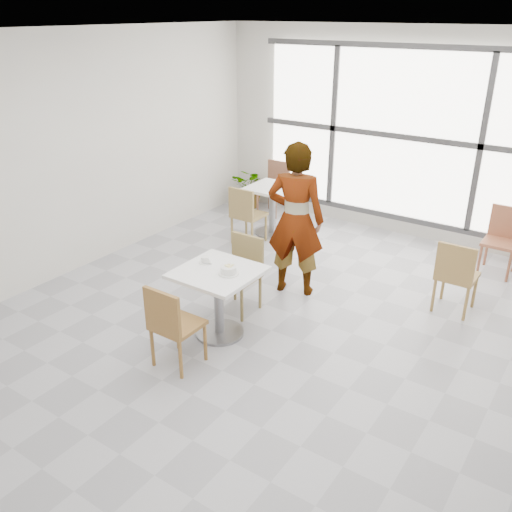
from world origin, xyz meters
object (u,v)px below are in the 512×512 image
Objects in this scene: chair_far at (242,268)px; bg_chair_right_far at (503,236)px; chair_near at (171,322)px; person at (296,220)px; oatmeal_bowl at (229,270)px; plant_left at (251,188)px; main_table at (218,290)px; coffee_cup at (205,260)px; bg_chair_left_near at (246,212)px; bg_chair_right_near at (456,273)px; bg_table_left at (272,203)px; bg_chair_left_far at (275,184)px.

bg_chair_right_far is at bearing 50.57° from chair_far.
person is (0.14, 2.02, 0.43)m from chair_near.
plant_left is (-2.20, 3.55, -0.44)m from oatmeal_bowl.
chair_near reaches higher than main_table.
coffee_cup is 0.09× the size of person.
bg_chair_left_near reaches higher than oatmeal_bowl.
bg_chair_right_near is at bearing 179.92° from person.
bg_chair_right_far is at bearing 10.22° from bg_table_left.
person is 2.13× the size of bg_chair_left_near.
coffee_cup is at bearing -73.94° from chair_near.
coffee_cup reaches higher than bg_table_left.
plant_left is at bearing 117.85° from coffee_cup.
bg_chair_right_far is at bearing -4.14° from bg_chair_left_far.
main_table is at bearing 118.90° from bg_chair_left_near.
person is 1.89m from bg_chair_right_near.
bg_chair_right_far is (1.95, 3.30, -0.29)m from oatmeal_bowl.
bg_chair_right_far is (3.18, 0.57, 0.01)m from bg_table_left.
bg_chair_left_near is at bearing -5.58° from bg_chair_right_near.
main_table is 1.14× the size of plant_left.
chair_near is 2.07m from person.
bg_chair_left_near is 1.00× the size of bg_chair_right_far.
chair_far reaches higher than oatmeal_bowl.
person is 2.82m from bg_chair_right_far.
main_table is 0.62m from chair_far.
chair_near and bg_chair_right_near have the same top height.
person is at bearing -52.73° from bg_chair_left_far.
coffee_cup is 0.21× the size of bg_table_left.
chair_far is 4.14× the size of oatmeal_bowl.
chair_near is at bearing -117.39° from bg_chair_right_far.
bg_chair_right_far is at bearing -117.39° from chair_near.
person reaches higher than chair_far.
chair_far is 1.00× the size of bg_chair_left_near.
bg_chair_left_near is (-1.19, 2.16, -0.02)m from main_table.
coffee_cup is 0.18× the size of bg_chair_left_near.
bg_chair_right_far is at bearing -97.33° from bg_chair_right_near.
chair_near reaches higher than coffee_cup.
chair_far is 3.53m from plant_left.
bg_chair_left_far is 1.00× the size of bg_chair_right_near.
oatmeal_bowl is (0.13, 0.72, 0.29)m from chair_near.
coffee_cup is (-0.23, 0.07, 0.26)m from main_table.
coffee_cup is 2.79m from bg_chair_right_near.
chair_near is at bearing 112.52° from bg_chair_left_near.
bg_chair_left_near is 1.00× the size of bg_chair_left_far.
bg_chair_right_far is (1.94, 2.00, -0.43)m from person.
bg_chair_right_far is (2.22, 2.70, 0.00)m from chair_far.
chair_near is 1.33m from chair_far.
chair_far is (-0.13, 0.61, -0.02)m from main_table.
chair_near is 1.24× the size of plant_left.
coffee_cup is 3.76m from bg_chair_left_far.
oatmeal_bowl is 1.32× the size of coffee_cup.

